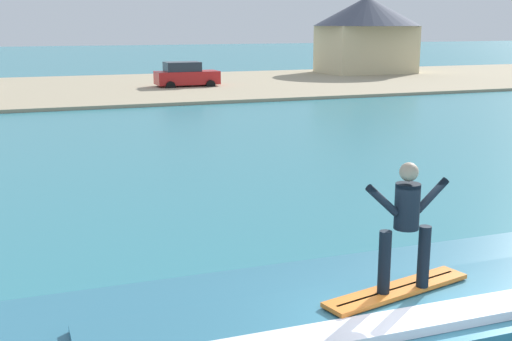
% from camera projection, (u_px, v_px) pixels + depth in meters
% --- Properties ---
extents(wave_crest, '(10.23, 3.07, 1.07)m').
position_uv_depth(wave_crest, '(399.00, 321.00, 9.04)').
color(wave_crest, teal).
rests_on(wave_crest, ground_plane).
extents(surfboard, '(2.31, 0.92, 0.06)m').
position_uv_depth(surfboard, '(398.00, 290.00, 8.62)').
color(surfboard, orange).
rests_on(surfboard, wave_crest).
extents(surfer, '(1.20, 0.32, 1.69)m').
position_uv_depth(surfer, '(406.00, 220.00, 8.34)').
color(surfer, black).
rests_on(surfer, surfboard).
extents(shoreline_bank, '(120.00, 21.17, 0.18)m').
position_uv_depth(shoreline_bank, '(83.00, 89.00, 44.76)').
color(shoreline_bank, tan).
rests_on(shoreline_bank, ground_plane).
extents(car_far_shore, '(4.34, 2.19, 1.86)m').
position_uv_depth(car_far_shore, '(186.00, 75.00, 45.56)').
color(car_far_shore, red).
rests_on(car_far_shore, ground_plane).
extents(house_gabled_white, '(9.30, 9.30, 6.71)m').
position_uv_depth(house_gabled_white, '(366.00, 29.00, 57.24)').
color(house_gabled_white, beige).
rests_on(house_gabled_white, ground_plane).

